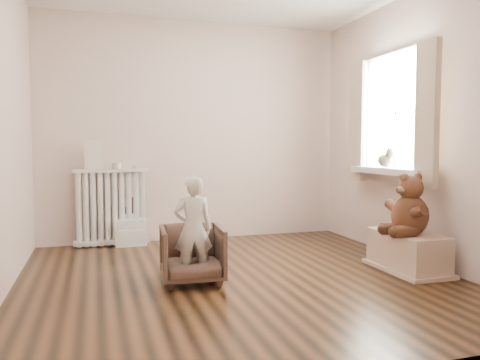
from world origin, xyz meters
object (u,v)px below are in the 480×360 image
object	(u,v)px
armchair	(192,254)
child	(193,229)
toy_vanity	(131,221)
toy_bench	(408,248)
radiator	(111,211)
plush_cat	(386,158)
teddy_bear	(410,198)

from	to	relation	value
armchair	child	distance (m)	0.22
toy_vanity	toy_bench	xyz separation A→B (m)	(2.30, -1.87, -0.08)
radiator	armchair	distance (m)	1.79
toy_bench	radiator	bearing A→B (deg)	142.77
child	plush_cat	xyz separation A→B (m)	(2.06, 0.40, 0.55)
toy_bench	toy_vanity	bearing A→B (deg)	140.83
radiator	toy_vanity	bearing A→B (deg)	-8.30
toy_vanity	toy_bench	bearing A→B (deg)	-39.17
radiator	teddy_bear	distance (m)	3.17
armchair	child	size ratio (longest dim) A/B	0.60
toy_vanity	armchair	xyz separation A→B (m)	(0.37, -1.66, -0.04)
child	toy_bench	bearing A→B (deg)	179.44
radiator	child	size ratio (longest dim) A/B	1.00
child	teddy_bear	bearing A→B (deg)	176.54
armchair	plush_cat	size ratio (longest dim) A/B	2.15
armchair	radiator	bearing A→B (deg)	113.25
toy_vanity	armchair	world-z (taller)	toy_vanity
radiator	toy_bench	world-z (taller)	radiator
radiator	child	xyz separation A→B (m)	(0.58, -1.74, 0.06)
toy_bench	teddy_bear	distance (m)	0.48
child	toy_vanity	bearing A→B (deg)	-73.35
teddy_bear	plush_cat	distance (m)	0.76
child	toy_bench	distance (m)	1.95
teddy_bear	plush_cat	world-z (taller)	plush_cat
toy_vanity	plush_cat	world-z (taller)	plush_cat
child	toy_bench	world-z (taller)	child
toy_vanity	plush_cat	distance (m)	2.86
plush_cat	armchair	bearing A→B (deg)	171.76
radiator	plush_cat	world-z (taller)	plush_cat
toy_bench	plush_cat	size ratio (longest dim) A/B	3.06
child	plush_cat	size ratio (longest dim) A/B	3.60
armchair	toy_bench	size ratio (longest dim) A/B	0.70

